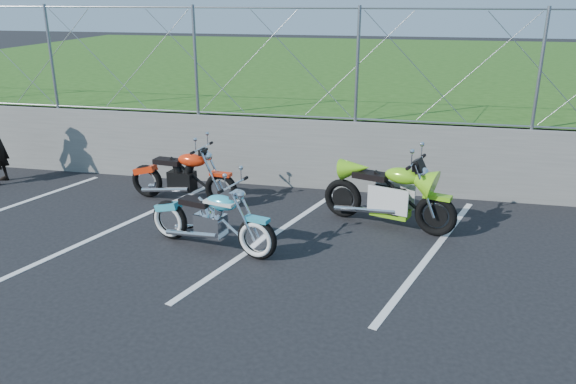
# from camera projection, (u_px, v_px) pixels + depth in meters

# --- Properties ---
(ground) EXTENTS (90.00, 90.00, 0.00)m
(ground) POSITION_uv_depth(u_px,v_px,m) (251.00, 268.00, 7.55)
(ground) COLOR black
(ground) RESTS_ON ground
(retaining_wall) EXTENTS (30.00, 0.22, 1.30)m
(retaining_wall) POSITION_uv_depth(u_px,v_px,m) (301.00, 153.00, 10.56)
(retaining_wall) COLOR slate
(retaining_wall) RESTS_ON ground
(grass_field) EXTENTS (30.00, 20.00, 1.30)m
(grass_field) POSITION_uv_depth(u_px,v_px,m) (355.00, 79.00, 19.77)
(grass_field) COLOR #254E14
(grass_field) RESTS_ON ground
(chain_link_fence) EXTENTS (28.00, 0.03, 2.00)m
(chain_link_fence) POSITION_uv_depth(u_px,v_px,m) (301.00, 64.00, 10.01)
(chain_link_fence) COLOR gray
(chain_link_fence) RESTS_ON retaining_wall
(parking_lines) EXTENTS (18.29, 4.31, 0.01)m
(parking_lines) POSITION_uv_depth(u_px,v_px,m) (348.00, 245.00, 8.23)
(parking_lines) COLOR silver
(parking_lines) RESTS_ON ground
(cruiser_turquoise) EXTENTS (2.06, 0.75, 1.05)m
(cruiser_turquoise) POSITION_uv_depth(u_px,v_px,m) (213.00, 222.00, 7.97)
(cruiser_turquoise) COLOR black
(cruiser_turquoise) RESTS_ON ground
(naked_orange) EXTENTS (2.07, 0.70, 1.03)m
(naked_orange) POSITION_uv_depth(u_px,v_px,m) (184.00, 178.00, 9.79)
(naked_orange) COLOR black
(naked_orange) RESTS_ON ground
(sportbike_green) EXTENTS (2.12, 0.89, 1.13)m
(sportbike_green) POSITION_uv_depth(u_px,v_px,m) (390.00, 197.00, 8.74)
(sportbike_green) COLOR black
(sportbike_green) RESTS_ON ground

